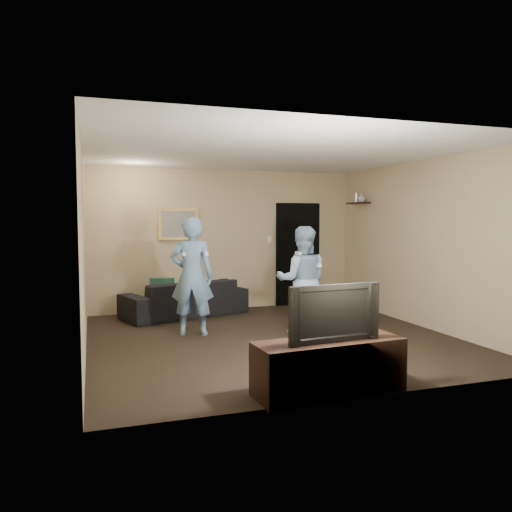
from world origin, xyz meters
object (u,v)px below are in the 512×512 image
object	(u,v)px
wii_player_left	(192,276)
wii_player_right	(302,280)
sofa	(185,298)
television	(330,312)
tv_console	(329,367)

from	to	relation	value
wii_player_left	wii_player_right	size ratio (longest dim) A/B	1.09
sofa	wii_player_left	xyz separation A→B (m)	(-0.15, -1.46, 0.55)
television	wii_player_left	xyz separation A→B (m)	(-0.79, 2.83, 0.07)
television	wii_player_left	size ratio (longest dim) A/B	0.56
sofa	television	size ratio (longest dim) A/B	2.23
sofa	wii_player_left	size ratio (longest dim) A/B	1.25
sofa	tv_console	distance (m)	4.34
sofa	television	bearing A→B (deg)	80.25
television	tv_console	bearing A→B (deg)	0.00
sofa	television	world-z (taller)	television
television	wii_player_right	size ratio (longest dim) A/B	0.61
sofa	tv_console	world-z (taller)	sofa
television	wii_player_left	bearing A→B (deg)	101.12
sofa	wii_player_right	distance (m)	2.40
sofa	wii_player_right	bearing A→B (deg)	107.96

